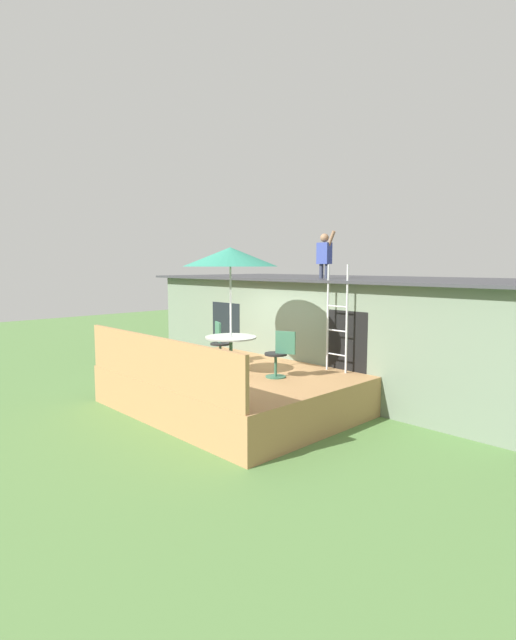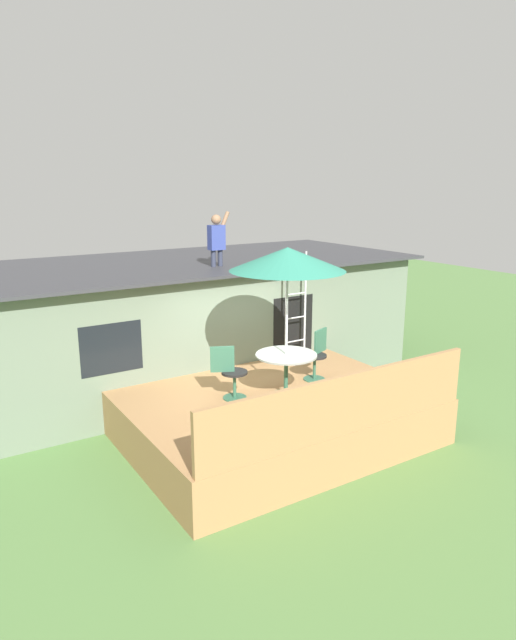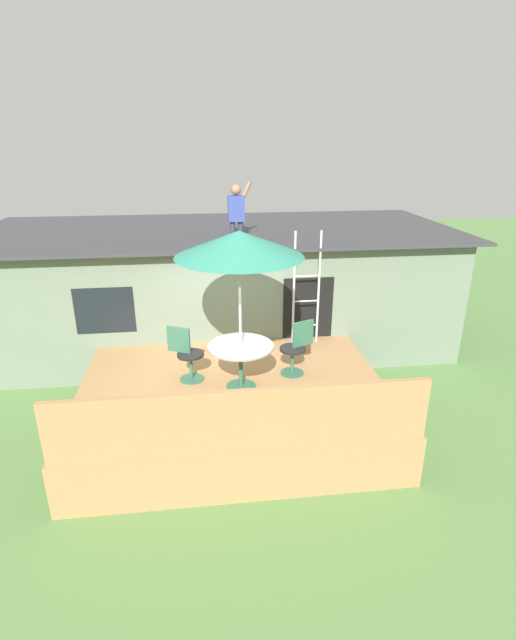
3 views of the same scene
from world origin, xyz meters
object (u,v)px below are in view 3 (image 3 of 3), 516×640
at_px(patio_table, 241,355).
at_px(step_ladder, 306,289).
at_px(patio_chair_left, 186,354).
at_px(patio_chair_right, 296,348).
at_px(person_figure, 237,208).
at_px(patio_umbrella, 239,244).

distance_m(patio_table, step_ladder, 2.24).
bearing_deg(patio_chair_left, patio_table, 0.00).
bearing_deg(step_ladder, patio_chair_right, -108.99).
height_order(patio_table, patio_chair_left, patio_chair_left).
relative_size(patio_table, patio_chair_right, 1.13).
bearing_deg(patio_chair_left, person_figure, 90.87).
xyz_separation_m(patio_umbrella, person_figure, (0.20, 2.75, 0.13)).
bearing_deg(step_ladder, person_figure, 137.98).
distance_m(patio_table, patio_chair_left, 0.96).
distance_m(step_ladder, patio_chair_right, 1.48).
distance_m(patio_umbrella, patio_chair_right, 2.16).
xyz_separation_m(patio_umbrella, patio_chair_right, (0.98, 0.40, -1.89)).
bearing_deg(patio_umbrella, step_ladder, 49.65).
distance_m(patio_table, person_figure, 3.35).
distance_m(patio_umbrella, person_figure, 2.76).
relative_size(step_ladder, person_figure, 1.98).
relative_size(patio_umbrella, person_figure, 2.29).
distance_m(patio_umbrella, step_ladder, 2.51).
height_order(step_ladder, person_figure, person_figure).
xyz_separation_m(step_ladder, patio_chair_left, (-2.27, -1.26, -0.64)).
bearing_deg(patio_table, person_figure, 85.89).
bearing_deg(patio_umbrella, patio_table, 180.00).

